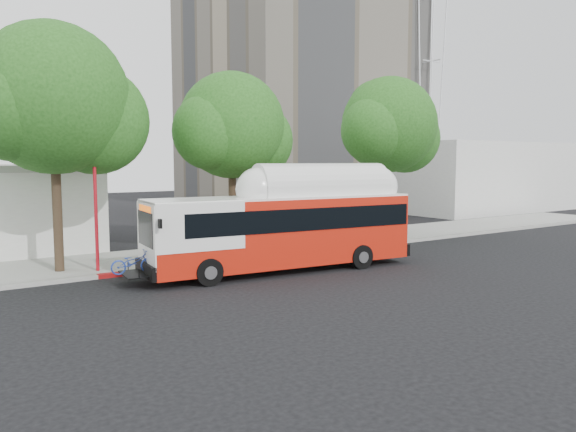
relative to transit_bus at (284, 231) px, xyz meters
name	(u,v)px	position (x,y,z in m)	size (l,w,h in m)	color
ground	(326,272)	(1.27, -1.13, -1.64)	(120.00, 120.00, 0.00)	black
sidewalk	(246,249)	(1.27, 5.37, -1.56)	(60.00, 5.00, 0.15)	gray
curb_strip	(274,256)	(1.27, 2.77, -1.56)	(60.00, 0.30, 0.15)	gray
red_curb_segment	(215,263)	(-1.73, 2.77, -1.56)	(10.00, 0.32, 0.16)	maroon
street_tree_left	(66,105)	(-7.26, 4.42, 4.97)	(6.67, 5.80, 9.74)	#2D2116
street_tree_mid	(239,130)	(0.68, 4.92, 4.27)	(5.75, 5.00, 8.62)	#2D2116
street_tree_right	(394,129)	(10.71, 4.72, 4.62)	(6.21, 5.40, 9.18)	#2D2116
apartment_tower	(295,23)	(19.27, 26.87, 15.98)	(18.00, 18.00, 37.00)	gray
horizon_block	(474,176)	(31.27, 14.87, 1.36)	(20.00, 12.00, 6.00)	silver
transit_bus	(284,231)	(0.00, 0.00, 0.00)	(11.98, 3.44, 3.50)	red
signal_pole	(96,213)	(-6.47, 3.56, 0.78)	(0.13, 0.45, 4.71)	red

